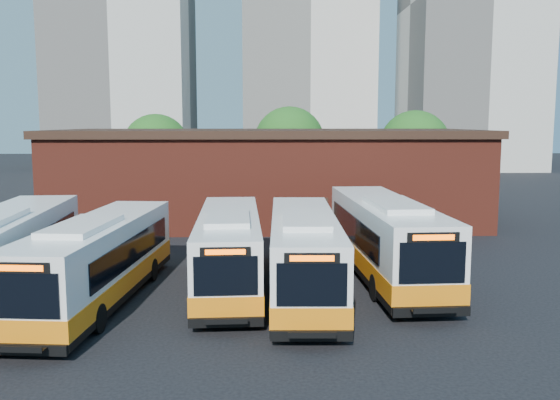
{
  "coord_description": "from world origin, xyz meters",
  "views": [
    {
      "loc": [
        -0.08,
        -21.33,
        6.93
      ],
      "look_at": [
        0.53,
        6.81,
        3.21
      ],
      "focal_mm": 38.0,
      "sensor_mm": 36.0,
      "label": 1
    }
  ],
  "objects_px": {
    "bus_mideast": "(304,256)",
    "bus_east": "(385,241)",
    "bus_farwest": "(3,261)",
    "bus_west": "(99,264)",
    "bus_midwest": "(229,252)",
    "transit_worker": "(318,302)"
  },
  "relations": [
    {
      "from": "bus_farwest",
      "to": "bus_mideast",
      "type": "bearing_deg",
      "value": 0.63
    },
    {
      "from": "bus_farwest",
      "to": "transit_worker",
      "type": "relative_size",
      "value": 7.2
    },
    {
      "from": "transit_worker",
      "to": "bus_farwest",
      "type": "bearing_deg",
      "value": 83.59
    },
    {
      "from": "bus_mideast",
      "to": "bus_east",
      "type": "relative_size",
      "value": 0.93
    },
    {
      "from": "bus_farwest",
      "to": "bus_west",
      "type": "bearing_deg",
      "value": -4.22
    },
    {
      "from": "bus_east",
      "to": "transit_worker",
      "type": "relative_size",
      "value": 7.21
    },
    {
      "from": "bus_mideast",
      "to": "bus_east",
      "type": "xyz_separation_m",
      "value": [
        3.8,
        2.54,
        0.11
      ]
    },
    {
      "from": "bus_mideast",
      "to": "bus_east",
      "type": "bearing_deg",
      "value": 34.92
    },
    {
      "from": "bus_mideast",
      "to": "bus_east",
      "type": "height_order",
      "value": "bus_east"
    },
    {
      "from": "bus_east",
      "to": "bus_farwest",
      "type": "bearing_deg",
      "value": -170.15
    },
    {
      "from": "bus_midwest",
      "to": "transit_worker",
      "type": "distance_m",
      "value": 6.29
    },
    {
      "from": "bus_farwest",
      "to": "bus_mideast",
      "type": "distance_m",
      "value": 11.65
    },
    {
      "from": "bus_mideast",
      "to": "bus_west",
      "type": "bearing_deg",
      "value": -171.71
    },
    {
      "from": "bus_east",
      "to": "transit_worker",
      "type": "xyz_separation_m",
      "value": [
        -3.58,
        -6.73,
        -0.71
      ]
    },
    {
      "from": "bus_farwest",
      "to": "bus_midwest",
      "type": "xyz_separation_m",
      "value": [
        8.53,
        2.13,
        -0.15
      ]
    },
    {
      "from": "bus_west",
      "to": "bus_mideast",
      "type": "relative_size",
      "value": 1.0
    },
    {
      "from": "bus_west",
      "to": "transit_worker",
      "type": "height_order",
      "value": "bus_west"
    },
    {
      "from": "bus_east",
      "to": "transit_worker",
      "type": "height_order",
      "value": "bus_east"
    },
    {
      "from": "bus_farwest",
      "to": "bus_mideast",
      "type": "height_order",
      "value": "bus_farwest"
    },
    {
      "from": "bus_mideast",
      "to": "bus_east",
      "type": "distance_m",
      "value": 4.58
    },
    {
      "from": "bus_farwest",
      "to": "bus_midwest",
      "type": "height_order",
      "value": "bus_farwest"
    },
    {
      "from": "bus_mideast",
      "to": "transit_worker",
      "type": "bearing_deg",
      "value": -85.7
    }
  ]
}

